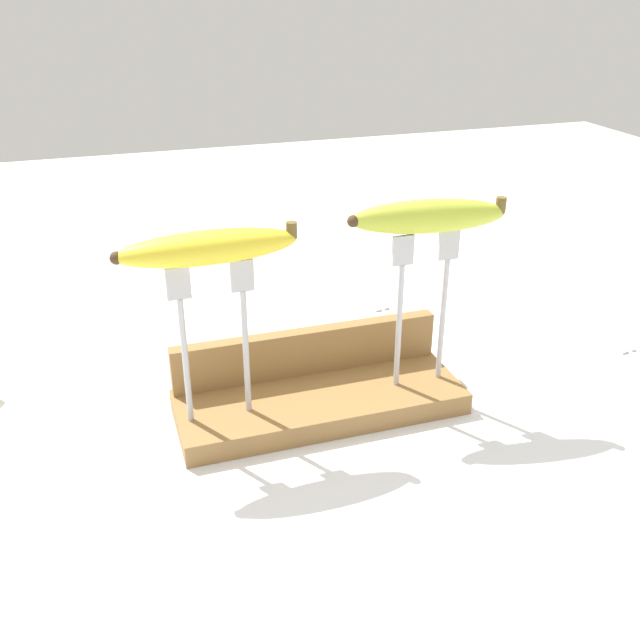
# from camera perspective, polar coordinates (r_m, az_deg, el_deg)

# --- Properties ---
(ground_plane) EXTENTS (3.00, 3.00, 0.00)m
(ground_plane) POSITION_cam_1_polar(r_m,az_deg,el_deg) (0.91, 0.00, -7.25)
(ground_plane) COLOR silver
(wooden_board) EXTENTS (0.35, 0.13, 0.03)m
(wooden_board) POSITION_cam_1_polar(r_m,az_deg,el_deg) (0.90, 0.00, -6.52)
(wooden_board) COLOR olive
(wooden_board) RESTS_ON ground
(board_backstop) EXTENTS (0.35, 0.02, 0.06)m
(board_backstop) POSITION_cam_1_polar(r_m,az_deg,el_deg) (0.92, -1.05, -2.48)
(board_backstop) COLOR olive
(board_backstop) RESTS_ON wooden_board
(fork_stand_left) EXTENTS (0.09, 0.01, 0.19)m
(fork_stand_left) POSITION_cam_1_polar(r_m,az_deg,el_deg) (0.80, -8.40, -0.67)
(fork_stand_left) COLOR #B2B2B7
(fork_stand_left) RESTS_ON wooden_board
(fork_stand_right) EXTENTS (0.08, 0.01, 0.20)m
(fork_stand_right) POSITION_cam_1_polar(r_m,az_deg,el_deg) (0.87, 8.14, 1.89)
(fork_stand_right) COLOR #B2B2B7
(fork_stand_right) RESTS_ON wooden_board
(banana_raised_left) EXTENTS (0.20, 0.05, 0.04)m
(banana_raised_left) POSITION_cam_1_polar(r_m,az_deg,el_deg) (0.77, -8.86, 5.70)
(banana_raised_left) COLOR yellow
(banana_raised_left) RESTS_ON fork_stand_left
(banana_raised_right) EXTENTS (0.19, 0.06, 0.04)m
(banana_raised_right) POSITION_cam_1_polar(r_m,az_deg,el_deg) (0.84, 8.57, 8.14)
(banana_raised_right) COLOR #B2C138
(banana_raised_right) RESTS_ON fork_stand_right
(fork_fallen_far) EXTENTS (0.04, 0.16, 0.01)m
(fork_fallen_far) POSITION_cam_1_polar(r_m,az_deg,el_deg) (1.15, 5.52, 0.52)
(fork_fallen_far) COLOR #B2B2B7
(fork_fallen_far) RESTS_ON ground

